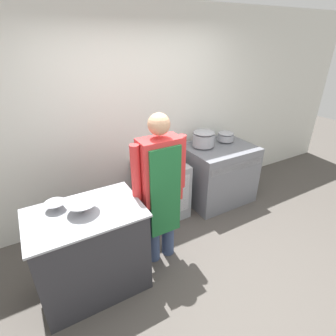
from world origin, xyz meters
name	(u,v)px	position (x,y,z in m)	size (l,w,h in m)	color
ground_plane	(209,280)	(0.00, 0.00, 0.00)	(14.00, 14.00, 0.00)	#4C4742
wall_back	(139,117)	(0.00, 1.66, 1.35)	(8.00, 0.05, 2.70)	silver
prep_counter	(91,251)	(-1.05, 0.55, 0.46)	(1.02, 0.68, 0.91)	#2D2D33
stove	(218,173)	(1.07, 1.21, 0.44)	(0.98, 0.75, 0.90)	slate
fridge_unit	(161,189)	(0.13, 1.30, 0.39)	(0.62, 0.61, 0.79)	#93999E
person_cook	(160,185)	(-0.27, 0.57, 0.96)	(0.60, 0.24, 1.70)	#38476B
mixing_bowl	(82,207)	(-1.05, 0.56, 0.97)	(0.28, 0.28, 0.11)	#9EA0A8
small_bowl	(55,206)	(-1.26, 0.72, 0.95)	(0.18, 0.18, 0.07)	#9EA0A8
stock_pot	(204,138)	(0.85, 1.34, 1.01)	(0.31, 0.31, 0.22)	#9EA0A8
sauce_pot	(226,136)	(1.26, 1.34, 0.96)	(0.24, 0.24, 0.13)	#9EA0A8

